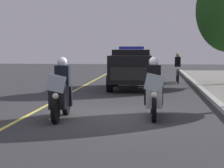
% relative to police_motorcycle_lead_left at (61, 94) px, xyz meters
% --- Properties ---
extents(ground_plane, '(80.00, 80.00, 0.00)m').
position_rel_police_motorcycle_lead_left_xyz_m(ground_plane, '(-0.64, 1.32, -0.70)').
color(ground_plane, '#333335').
extents(lane_stripe_center, '(48.00, 0.12, 0.01)m').
position_rel_police_motorcycle_lead_left_xyz_m(lane_stripe_center, '(-0.64, -1.11, -0.70)').
color(lane_stripe_center, '#E0D14C').
rests_on(lane_stripe_center, ground).
extents(police_motorcycle_lead_left, '(2.14, 0.57, 1.72)m').
position_rel_police_motorcycle_lead_left_xyz_m(police_motorcycle_lead_left, '(0.00, 0.00, 0.00)').
color(police_motorcycle_lead_left, black).
rests_on(police_motorcycle_lead_left, ground).
extents(police_motorcycle_lead_right, '(2.14, 0.57, 1.72)m').
position_rel_police_motorcycle_lead_left_xyz_m(police_motorcycle_lead_right, '(-0.50, 2.56, 0.00)').
color(police_motorcycle_lead_right, black).
rests_on(police_motorcycle_lead_right, ground).
extents(police_suv, '(4.94, 2.16, 2.05)m').
position_rel_police_motorcycle_lead_left_xyz_m(police_suv, '(-8.87, 1.45, 0.37)').
color(police_suv, black).
rests_on(police_suv, ground).
extents(cyclist_background, '(1.76, 0.32, 1.69)m').
position_rel_police_motorcycle_lead_left_xyz_m(cyclist_background, '(-12.67, 3.87, 0.14)').
color(cyclist_background, black).
rests_on(cyclist_background, ground).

